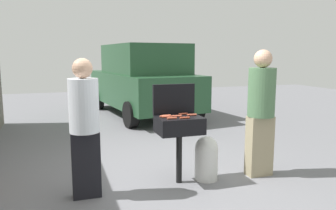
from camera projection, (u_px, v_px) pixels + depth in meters
name	position (u px, v px, depth m)	size (l,w,h in m)	color
ground_plane	(165.00, 182.00, 4.52)	(24.00, 24.00, 0.00)	slate
bbq_grill	(179.00, 127.00, 4.40)	(0.60, 0.44, 0.91)	black
grill_lid_open	(174.00, 99.00, 4.55)	(0.60, 0.05, 0.42)	black
hot_dog_0	(167.00, 117.00, 4.31)	(0.03, 0.03, 0.13)	#B74C33
hot_dog_1	(165.00, 116.00, 4.35)	(0.03, 0.03, 0.13)	#C6593D
hot_dog_2	(185.00, 118.00, 4.25)	(0.03, 0.03, 0.13)	#AD4228
hot_dog_3	(183.00, 114.00, 4.53)	(0.03, 0.03, 0.13)	#AD4228
hot_dog_4	(166.00, 116.00, 4.40)	(0.03, 0.03, 0.13)	#C6593D
hot_dog_5	(172.00, 118.00, 4.22)	(0.03, 0.03, 0.13)	#C6593D
hot_dog_6	(192.00, 115.00, 4.46)	(0.03, 0.03, 0.13)	#C6593D
hot_dog_7	(177.00, 116.00, 4.37)	(0.03, 0.03, 0.13)	#C6593D
propane_tank	(206.00, 157.00, 4.57)	(0.32, 0.32, 0.62)	silver
person_left	(85.00, 123.00, 3.92)	(0.36, 0.36, 1.69)	black
person_right	(261.00, 109.00, 4.65)	(0.38, 0.38, 1.80)	gray
parked_minivan	(143.00, 80.00, 9.46)	(2.52, 4.62, 2.02)	#234C2D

